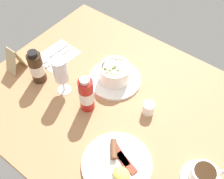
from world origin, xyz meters
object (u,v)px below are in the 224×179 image
(cutlery_setting, at_px, (56,56))
(menu_card, at_px, (14,59))
(breakfast_plate, at_px, (117,164))
(coffee_cup, at_px, (203,176))
(creamer_jug, at_px, (149,108))
(sauce_bottle_brown, at_px, (37,67))
(sauce_bottle_red, at_px, (86,95))
(wine_glass, at_px, (61,72))
(porridge_bowl, at_px, (115,74))

(cutlery_setting, bearing_deg, menu_card, 63.64)
(cutlery_setting, bearing_deg, breakfast_plate, 154.94)
(coffee_cup, relative_size, creamer_jug, 2.33)
(sauce_bottle_brown, bearing_deg, breakfast_plate, 167.52)
(creamer_jug, height_order, menu_card, menu_card)
(cutlery_setting, relative_size, breakfast_plate, 0.77)
(creamer_jug, relative_size, sauce_bottle_red, 0.35)
(cutlery_setting, height_order, coffee_cup, coffee_cup)
(menu_card, bearing_deg, creamer_jug, -164.92)
(wine_glass, bearing_deg, sauce_bottle_brown, 9.23)
(porridge_bowl, xyz_separation_m, cutlery_setting, (0.30, 0.05, -0.04))
(sauce_bottle_brown, xyz_separation_m, sauce_bottle_red, (-0.25, -0.02, 0.00))
(coffee_cup, bearing_deg, creamer_jug, -22.46)
(wine_glass, bearing_deg, coffee_cup, -179.94)
(wine_glass, relative_size, breakfast_plate, 0.72)
(porridge_bowl, height_order, cutlery_setting, porridge_bowl)
(sauce_bottle_brown, distance_m, sauce_bottle_red, 0.25)
(sauce_bottle_brown, bearing_deg, porridge_bowl, -143.67)
(sauce_bottle_red, bearing_deg, sauce_bottle_brown, 3.43)
(sauce_bottle_brown, xyz_separation_m, menu_card, (0.12, 0.02, -0.01))
(breakfast_plate, bearing_deg, creamer_jug, -81.74)
(wine_glass, xyz_separation_m, sauce_bottle_red, (-0.13, 0.00, -0.04))
(sauce_bottle_brown, distance_m, menu_card, 0.13)
(sauce_bottle_red, relative_size, breakfast_plate, 0.69)
(cutlery_setting, xyz_separation_m, sauce_bottle_brown, (-0.04, 0.14, 0.07))
(creamer_jug, distance_m, sauce_bottle_red, 0.24)
(sauce_bottle_brown, bearing_deg, menu_card, 8.75)
(porridge_bowl, xyz_separation_m, sauce_bottle_red, (0.00, 0.17, 0.04))
(wine_glass, xyz_separation_m, breakfast_plate, (-0.37, 0.13, -0.10))
(cutlery_setting, relative_size, creamer_jug, 3.22)
(sauce_bottle_brown, height_order, breakfast_plate, sauce_bottle_brown)
(porridge_bowl, xyz_separation_m, wine_glass, (0.13, 0.17, 0.07))
(cutlery_setting, bearing_deg, creamer_jug, 179.47)
(wine_glass, distance_m, breakfast_plate, 0.40)
(porridge_bowl, relative_size, menu_card, 1.93)
(cutlery_setting, xyz_separation_m, breakfast_plate, (-0.53, 0.25, 0.01))
(coffee_cup, distance_m, breakfast_plate, 0.28)
(porridge_bowl, bearing_deg, wine_glass, 51.72)
(porridge_bowl, bearing_deg, sauce_bottle_red, 89.52)
(wine_glass, bearing_deg, sauce_bottle_red, 177.92)
(creamer_jug, bearing_deg, coffee_cup, 157.54)
(coffee_cup, xyz_separation_m, sauce_bottle_red, (0.48, 0.01, 0.05))
(menu_card, bearing_deg, coffee_cup, -177.37)
(wine_glass, distance_m, menu_card, 0.25)
(creamer_jug, distance_m, breakfast_plate, 0.25)
(sauce_bottle_red, distance_m, breakfast_plate, 0.27)
(porridge_bowl, relative_size, sauce_bottle_brown, 1.41)
(porridge_bowl, xyz_separation_m, coffee_cup, (-0.48, 0.17, -0.01))
(cutlery_setting, relative_size, sauce_bottle_brown, 1.17)
(coffee_cup, bearing_deg, sauce_bottle_brown, 1.60)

